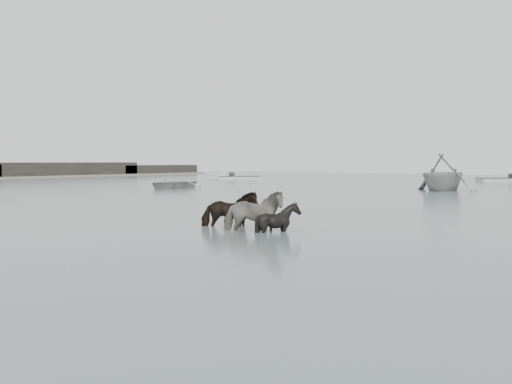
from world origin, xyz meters
TOP-DOWN VIEW (x-y plane):
  - ground at (0.00, 0.00)m, footprint 140.00×140.00m
  - pony_pinto at (-0.38, -0.44)m, footprint 1.82×1.37m
  - pony_dark at (-1.56, 0.12)m, footprint 1.57×1.66m
  - pony_black at (0.18, -0.09)m, footprint 1.26×1.18m
  - rowboat_lead at (-18.59, 15.74)m, footprint 3.53×4.61m
  - rowboat_trail at (-2.61, 23.17)m, footprint 4.93×5.40m
  - skiff_outer at (-25.48, 32.53)m, footprint 5.32×4.93m
  - skiff_far at (-2.60, 40.99)m, footprint 6.15×5.52m

SIDE VIEW (x-z plane):
  - ground at x=0.00m, z-range 0.00..0.00m
  - skiff_outer at x=-25.48m, z-range 0.00..0.75m
  - skiff_far at x=-2.60m, z-range 0.00..0.75m
  - rowboat_lead at x=-18.59m, z-range 0.00..0.89m
  - pony_black at x=0.18m, z-range 0.00..1.15m
  - pony_dark at x=-1.56m, z-range 0.00..1.32m
  - pony_pinto at x=-0.38m, z-range 0.00..1.40m
  - rowboat_trail at x=-2.61m, z-range 0.00..2.43m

